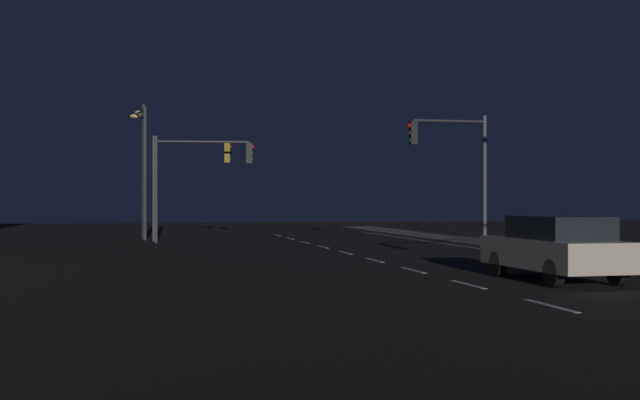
# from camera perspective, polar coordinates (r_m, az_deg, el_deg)

# --- Properties ---
(ground_plane) EXTENTS (112.00, 112.00, 0.00)m
(ground_plane) POSITION_cam_1_polar(r_m,az_deg,el_deg) (20.08, 9.52, -5.58)
(ground_plane) COLOR black
(ground_plane) RESTS_ON ground
(lane_markings_center) EXTENTS (0.14, 50.00, 0.01)m
(lane_markings_center) POSITION_cam_1_polar(r_m,az_deg,el_deg) (23.35, 6.37, -4.79)
(lane_markings_center) COLOR silver
(lane_markings_center) RESTS_ON ground
(lane_edge_line) EXTENTS (0.14, 53.00, 0.01)m
(lane_edge_line) POSITION_cam_1_polar(r_m,az_deg,el_deg) (27.11, 17.31, -4.13)
(lane_edge_line) COLOR silver
(lane_edge_line) RESTS_ON ground
(car) EXTENTS (1.95, 4.45, 1.57)m
(car) POSITION_cam_1_polar(r_m,az_deg,el_deg) (20.81, 15.80, -3.12)
(car) COLOR beige
(car) RESTS_ON ground
(traffic_light_mid_right) EXTENTS (3.83, 0.35, 5.05)m
(traffic_light_mid_right) POSITION_cam_1_polar(r_m,az_deg,el_deg) (40.84, -8.94, 2.23)
(traffic_light_mid_right) COLOR #4C4C51
(traffic_light_mid_right) RESTS_ON ground
(traffic_light_far_right) EXTENTS (3.47, 0.34, 5.36)m
(traffic_light_far_right) POSITION_cam_1_polar(r_m,az_deg,el_deg) (35.09, 9.00, 3.15)
(traffic_light_far_right) COLOR #4C4C51
(traffic_light_far_right) RESTS_ON sidewalk_right
(traffic_light_near_left) EXTENTS (4.58, 0.68, 4.93)m
(traffic_light_near_left) POSITION_cam_1_polar(r_m,az_deg,el_deg) (39.01, -8.12, 2.27)
(traffic_light_near_left) COLOR #38383D
(traffic_light_near_left) RESTS_ON ground
(street_lamp_corner) EXTENTS (0.86, 2.39, 6.54)m
(street_lamp_corner) POSITION_cam_1_polar(r_m,az_deg,el_deg) (42.30, -12.01, 2.78)
(street_lamp_corner) COLOR #2D3033
(street_lamp_corner) RESTS_ON ground
(street_lamp_mid_block) EXTENTS (0.56, 1.79, 6.85)m
(street_lamp_mid_block) POSITION_cam_1_polar(r_m,az_deg,el_deg) (43.90, -12.00, 2.82)
(street_lamp_mid_block) COLOR #38383D
(street_lamp_mid_block) RESTS_ON ground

